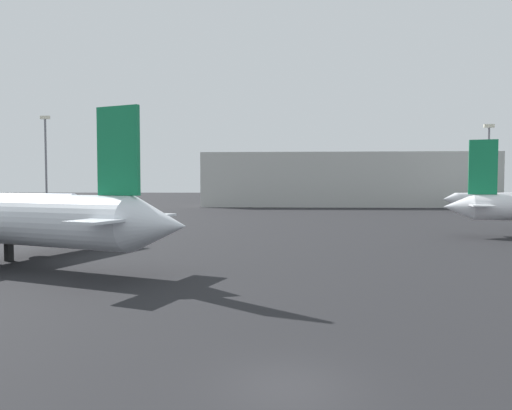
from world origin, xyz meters
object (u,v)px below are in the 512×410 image
object	(u,v)px
airplane_distant	(21,200)
airplane_far_left	(492,199)
light_mast_left	(46,157)
light_mast_right	(488,162)

from	to	relation	value
airplane_distant	airplane_far_left	bearing A→B (deg)	24.28
airplane_far_left	airplane_distant	bearing A→B (deg)	-2.09
airplane_distant	light_mast_left	xyz separation A→B (m)	(-11.35, 31.12, 9.68)
airplane_distant	airplane_far_left	size ratio (longest dim) A/B	1.16
airplane_distant	airplane_far_left	xyz separation A→B (m)	(93.56, 21.47, -0.34)
airplane_far_left	light_mast_right	world-z (taller)	light_mast_right
light_mast_right	airplane_distant	bearing A→B (deg)	-162.26
light_mast_left	light_mast_right	bearing A→B (deg)	-0.07
airplane_distant	light_mast_right	world-z (taller)	light_mast_right
airplane_far_left	light_mast_right	bearing A→B (deg)	-124.02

